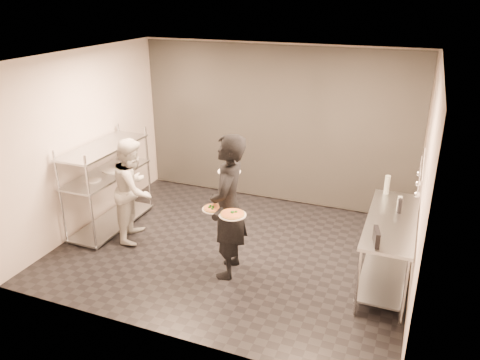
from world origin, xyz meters
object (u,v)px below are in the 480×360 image
at_px(prep_counter, 389,239).
at_px(pass_rack, 108,182).
at_px(bottle_dark, 400,206).
at_px(pos_monitor, 376,237).
at_px(pizza_plate_far, 233,214).
at_px(waiter, 228,207).
at_px(bottle_clear, 399,203).
at_px(pizza_plate_near, 213,208).
at_px(salad_plate, 229,170).
at_px(bottle_green, 387,185).
at_px(chef, 134,189).

bearing_deg(prep_counter, pass_rack, -179.97).
distance_m(pass_rack, bottle_dark, 4.41).
bearing_deg(pos_monitor, pizza_plate_far, 170.65).
height_order(waiter, pos_monitor, waiter).
bearing_deg(pass_rack, bottle_clear, 3.74).
bearing_deg(bottle_dark, pass_rack, -177.29).
height_order(prep_counter, pizza_plate_near, pizza_plate_near).
relative_size(salad_plate, bottle_dark, 1.58).
bearing_deg(pos_monitor, salad_plate, 153.16).
distance_m(salad_plate, bottle_green, 2.25).
xyz_separation_m(prep_counter, bottle_clear, (0.06, 0.28, 0.39)).
distance_m(pass_rack, chef, 0.62).
distance_m(pizza_plate_far, pos_monitor, 1.72).
bearing_deg(pos_monitor, waiter, 162.50).
relative_size(pizza_plate_near, bottle_green, 1.09).
relative_size(prep_counter, pos_monitor, 7.13).
distance_m(chef, pizza_plate_far, 2.02).
height_order(bottle_clear, bottle_dark, bottle_clear).
height_order(prep_counter, bottle_green, bottle_green).
xyz_separation_m(salad_plate, bottle_clear, (2.19, 0.50, -0.33)).
distance_m(pizza_plate_near, pos_monitor, 2.03).
xyz_separation_m(prep_counter, salad_plate, (-2.14, -0.22, 0.73)).
distance_m(pizza_plate_far, bottle_dark, 2.17).
height_order(pos_monitor, bottle_clear, bottle_clear).
height_order(chef, bottle_clear, chef).
bearing_deg(chef, prep_counter, -103.86).
distance_m(pos_monitor, bottle_clear, 1.02).
bearing_deg(salad_plate, bottle_clear, 12.89).
bearing_deg(prep_counter, pos_monitor, -99.46).
bearing_deg(pizza_plate_near, pos_monitor, 0.07).
bearing_deg(pizza_plate_near, pizza_plate_far, -18.57).
bearing_deg(pass_rack, pos_monitor, -9.67).
xyz_separation_m(pizza_plate_near, bottle_clear, (2.20, 1.01, 0.01)).
relative_size(pos_monitor, bottle_dark, 1.29).
bearing_deg(bottle_green, chef, -164.94).
bearing_deg(prep_counter, bottle_clear, 78.91).
distance_m(waiter, pos_monitor, 1.90).
xyz_separation_m(pizza_plate_near, pizza_plate_far, (0.31, -0.10, 0.02)).
height_order(pass_rack, pos_monitor, pass_rack).
bearing_deg(pass_rack, bottle_green, 10.87).
xyz_separation_m(chef, pos_monitor, (3.61, -0.56, 0.21)).
relative_size(pizza_plate_near, pos_monitor, 1.16).
xyz_separation_m(pizza_plate_far, salad_plate, (-0.30, 0.61, 0.32)).
bearing_deg(chef, pos_monitor, -115.14).
xyz_separation_m(pizza_plate_near, pos_monitor, (2.03, 0.00, 0.00)).
bearing_deg(pizza_plate_far, prep_counter, 24.16).
bearing_deg(pos_monitor, prep_counter, 67.69).
height_order(prep_counter, pos_monitor, pos_monitor).
xyz_separation_m(pass_rack, salad_plate, (2.19, -0.22, 0.58)).
distance_m(pass_rack, bottle_clear, 4.40).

